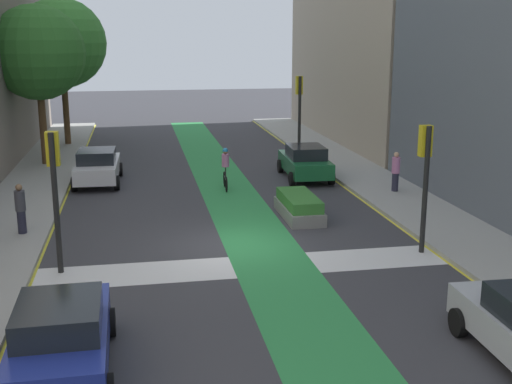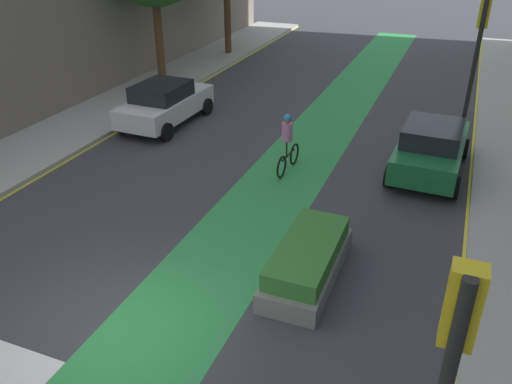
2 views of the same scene
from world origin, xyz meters
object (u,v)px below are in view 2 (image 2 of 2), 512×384
at_px(traffic_signal_far_right, 479,40).
at_px(car_white_left_far, 165,103).
at_px(car_green_right_far, 431,147).
at_px(median_planter, 307,261).
at_px(traffic_signal_near_right, 450,362).
at_px(cyclist_in_lane, 288,142).

height_order(traffic_signal_far_right, car_white_left_far, traffic_signal_far_right).
relative_size(car_green_right_far, median_planter, 1.38).
xyz_separation_m(traffic_signal_far_right, median_planter, (-2.71, -10.88, -2.71)).
relative_size(traffic_signal_near_right, median_planter, 1.27).
relative_size(traffic_signal_near_right, traffic_signal_far_right, 0.88).
bearing_deg(traffic_signal_far_right, cyclist_in_lane, -128.16).
xyz_separation_m(traffic_signal_far_right, car_white_left_far, (-10.30, -3.83, -2.31)).
bearing_deg(median_planter, car_green_right_far, 73.45).
distance_m(traffic_signal_far_right, cyclist_in_lane, 8.04).
height_order(traffic_signal_near_right, median_planter, traffic_signal_near_right).
xyz_separation_m(traffic_signal_near_right, cyclist_in_lane, (-4.85, 9.22, -1.80)).
xyz_separation_m(car_white_left_far, median_planter, (7.59, -7.05, -0.40)).
bearing_deg(car_green_right_far, median_planter, -106.55).
bearing_deg(cyclist_in_lane, traffic_signal_near_right, -62.25).
distance_m(traffic_signal_near_right, car_white_left_far, 15.59).
relative_size(traffic_signal_far_right, cyclist_in_lane, 2.40).
bearing_deg(cyclist_in_lane, traffic_signal_far_right, 51.84).
xyz_separation_m(traffic_signal_near_right, car_white_left_far, (-10.36, 11.49, -1.97)).
height_order(car_white_left_far, car_green_right_far, same).
relative_size(traffic_signal_near_right, car_white_left_far, 0.93).
distance_m(car_green_right_far, cyclist_in_lane, 4.27).
bearing_deg(median_planter, cyclist_in_lane, 113.46).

